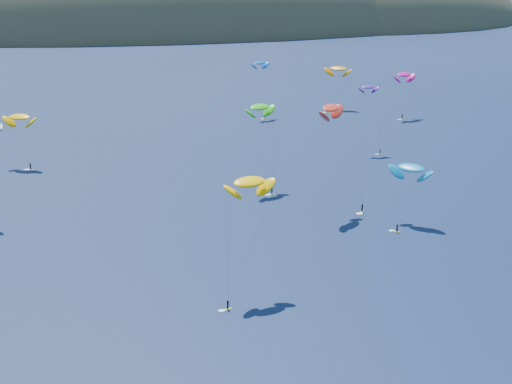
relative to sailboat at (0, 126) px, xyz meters
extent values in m
ellipsoid|color=#3D3526|center=(93.12, 366.03, -13.50)|extent=(600.00, 300.00, 210.00)
ellipsoid|color=#3D3526|center=(253.12, 346.03, -10.26)|extent=(320.00, 220.00, 156.00)
ellipsoid|color=#3D3526|center=(373.12, 386.03, -5.94)|extent=(240.00, 180.00, 84.00)
cube|color=silver|center=(0.00, -0.02, -0.57)|extent=(2.62, 7.26, 0.85)
cube|color=#D2DD18|center=(13.81, -54.40, -0.86)|extent=(1.57, 1.05, 0.08)
cylinder|color=black|center=(13.81, -54.40, 0.10)|extent=(0.36, 0.36, 1.63)
sphere|color=#8C6047|center=(13.81, -54.40, 1.05)|extent=(0.27, 0.27, 0.27)
ellipsoid|color=#E5A200|center=(11.70, -48.59, 13.46)|extent=(10.97, 8.44, 5.55)
cube|color=#D2DD18|center=(53.07, -149.55, -0.86)|extent=(1.47, 0.74, 0.08)
cylinder|color=black|center=(53.07, -149.55, 0.03)|extent=(0.33, 0.33, 1.51)
sphere|color=#8C6047|center=(53.07, -149.55, 0.90)|extent=(0.25, 0.25, 0.25)
ellipsoid|color=#FDB800|center=(59.02, -140.83, 19.57)|extent=(10.39, 6.65, 5.36)
cube|color=#D2DD18|center=(76.09, -90.92, -0.86)|extent=(1.56, 1.04, 0.08)
cylinder|color=black|center=(76.09, -90.92, 0.09)|extent=(0.35, 0.35, 1.62)
sphere|color=#8C6047|center=(76.09, -90.92, 1.03)|extent=(0.27, 0.27, 0.27)
ellipsoid|color=#29BD11|center=(74.77, -82.80, 20.44)|extent=(9.96, 7.63, 5.04)
cube|color=#D2DD18|center=(95.04, -6.21, -0.86)|extent=(1.38, 0.92, 0.07)
cylinder|color=black|center=(95.04, -6.21, -0.02)|extent=(0.32, 0.32, 1.44)
sphere|color=#8C6047|center=(95.04, -6.21, 0.82)|extent=(0.24, 0.24, 0.24)
ellipsoid|color=#0147B3|center=(94.48, -0.38, 19.09)|extent=(8.61, 6.61, 4.36)
cube|color=#D2DD18|center=(97.03, -122.53, -0.86)|extent=(1.32, 1.34, 0.08)
cylinder|color=black|center=(97.03, -122.53, 0.06)|extent=(0.34, 0.34, 1.56)
sphere|color=#8C6047|center=(97.03, -122.53, 0.96)|extent=(0.26, 0.26, 0.26)
ellipsoid|color=#0472AA|center=(102.64, -115.74, 11.76)|extent=(10.27, 10.37, 5.56)
cube|color=#D2DD18|center=(118.19, -61.73, -0.86)|extent=(1.27, 0.47, 0.07)
cylinder|color=black|center=(118.19, -61.73, -0.08)|extent=(0.29, 0.29, 1.33)
sphere|color=#8C6047|center=(118.19, -61.73, 0.69)|extent=(0.22, 0.22, 0.22)
ellipsoid|color=#4D167F|center=(115.68, -55.43, 19.04)|extent=(6.52, 3.47, 3.51)
cube|color=#D2DD18|center=(144.65, -19.03, -0.86)|extent=(1.57, 0.87, 0.08)
cylinder|color=black|center=(144.65, -19.03, 0.09)|extent=(0.35, 0.35, 1.61)
sphere|color=#8C6047|center=(144.65, -19.03, 1.03)|extent=(0.27, 0.27, 0.27)
ellipsoid|color=#C80882|center=(146.33, -14.78, 15.06)|extent=(10.86, 7.38, 5.55)
cube|color=#D2DD18|center=(94.03, -108.77, -0.85)|extent=(1.48, 1.47, 0.09)
cylinder|color=black|center=(94.03, -108.77, 0.16)|extent=(0.38, 0.38, 1.73)
sphere|color=#8C6047|center=(94.03, -108.77, 1.17)|extent=(0.29, 0.29, 0.29)
ellipsoid|color=red|center=(87.17, -103.14, 23.86)|extent=(9.94, 9.89, 5.34)
cube|color=#D2DD18|center=(121.12, -2.03, -0.85)|extent=(1.58, 1.26, 0.09)
cylinder|color=black|center=(121.12, -2.03, 0.15)|extent=(0.37, 0.37, 1.70)
sphere|color=#8C6047|center=(121.12, -2.03, 1.14)|extent=(0.29, 0.29, 0.29)
ellipsoid|color=#CD7700|center=(128.05, 6.81, 14.64)|extent=(11.42, 9.82, 5.84)
camera|label=1|loc=(32.41, -259.88, 59.37)|focal=50.00mm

